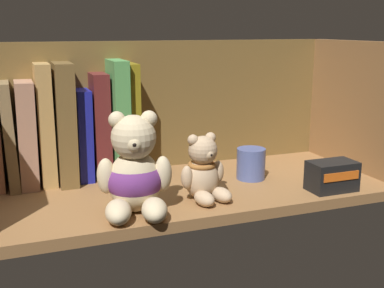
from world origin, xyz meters
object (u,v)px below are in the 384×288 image
book_6 (83,134)px  small_product_box (332,176)px  book_2 (9,134)px  book_5 (64,122)px  book_9 (130,119)px  pillar_candle (251,164)px  teddy_bear_larger (135,174)px  book_7 (99,125)px  book_3 (26,133)px  book_4 (45,124)px  book_8 (116,118)px  teddy_bear_smaller (203,172)px

book_6 → small_product_box: bearing=-30.2°
book_2 → book_5: bearing=0.0°
book_9 → book_6: bearing=180.0°
book_5 → pillar_candle: size_ratio=3.75×
teddy_bear_larger → pillar_candle: teddy_bear_larger is taller
book_9 → book_5: bearing=180.0°
book_7 → book_3: bearing=180.0°
book_6 → book_7: book_7 is taller
book_6 → small_product_box: book_6 is taller
book_7 → small_product_box: 47.44cm
pillar_candle → small_product_box: (11.06, -12.08, -0.34)cm
book_4 → book_5: size_ratio=1.00×
book_8 → teddy_bear_larger: 23.60cm
book_3 → book_5: (7.25, 0.00, 1.65)cm
book_4 → book_5: 3.66cm
book_2 → teddy_bear_smaller: 38.76cm
teddy_bear_larger → book_6: bearing=102.4°
book_2 → teddy_bear_smaller: bearing=-33.1°
book_7 → teddy_bear_larger: 23.31cm
book_9 → small_product_box: 42.35cm
small_product_box → teddy_bear_larger: bearing=176.8°
book_4 → small_product_box: (50.30, -25.01, -9.06)cm
book_6 → teddy_bear_smaller: 28.05cm
book_5 → book_8: size_ratio=0.99×
book_8 → book_2: bearing=180.0°
book_5 → small_product_box: size_ratio=2.65×
book_7 → teddy_bear_larger: (1.58, -22.90, -4.01)cm
teddy_bear_smaller → book_9: bearing=111.3°
book_8 → book_9: bearing=0.0°
book_5 → pillar_candle: (35.57, -12.93, -8.76)cm
teddy_bear_smaller → pillar_candle: 16.10cm
book_2 → teddy_bear_larger: 30.01cm
book_8 → book_9: size_ratio=1.03×
book_9 → pillar_candle: 26.86cm
book_2 → book_3: bearing=0.0°
teddy_bear_smaller → book_6: bearing=130.8°
book_7 → book_8: book_8 is taller
teddy_bear_larger → teddy_bear_smaller: size_ratio=1.42×
book_7 → pillar_candle: (28.46, -12.93, -7.60)cm
book_6 → book_2: bearing=180.0°
book_3 → book_9: bearing=0.0°
book_3 → book_8: bearing=0.0°
book_9 → pillar_candle: size_ratio=3.68×
teddy_bear_larger → small_product_box: 38.21cm
book_6 → book_7: size_ratio=0.85×
book_6 → pillar_candle: book_6 is taller
pillar_candle → small_product_box: 16.38cm
book_6 → book_8: size_ratio=0.76×
teddy_bear_larger → pillar_candle: 28.90cm
book_3 → small_product_box: 59.87cm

